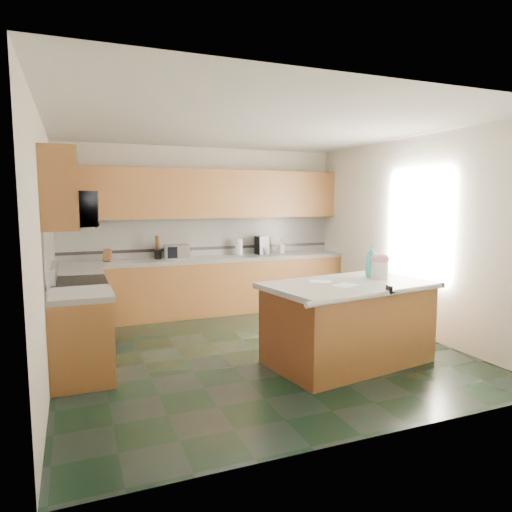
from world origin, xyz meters
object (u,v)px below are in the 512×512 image
island_base (348,325)px  knife_block (107,255)px  island_top (349,285)px  soap_bottle_island (372,261)px  coffee_maker (262,245)px  toaster_oven (177,252)px  treat_jar (380,270)px

island_base → knife_block: size_ratio=9.15×
island_top → soap_bottle_island: soap_bottle_island is taller
coffee_maker → toaster_oven: bearing=174.0°
toaster_oven → island_base: bearing=-57.7°
island_top → coffee_maker: size_ratio=5.89×
island_top → knife_block: knife_block is taller
island_base → toaster_oven: toaster_oven is taller
treat_jar → soap_bottle_island: 0.19m
island_top → knife_block: 3.72m
treat_jar → knife_block: (-2.86, 2.76, -0.01)m
coffee_maker → island_base: bearing=-100.1°
island_base → toaster_oven: (-1.33, 2.85, 0.60)m
island_base → island_top: bearing=0.0°
soap_bottle_island → toaster_oven: 3.17m
island_top → toaster_oven: (-1.33, 2.85, 0.14)m
island_base → soap_bottle_island: (0.48, 0.25, 0.68)m
treat_jar → coffee_maker: bearing=87.7°
treat_jar → toaster_oven: toaster_oven is taller
island_base → island_top: (0.00, 0.00, 0.46)m
island_top → treat_jar: bearing=1.2°
knife_block → coffee_maker: 2.52m
soap_bottle_island → knife_block: soap_bottle_island is taller
island_base → coffee_maker: (0.15, 2.88, 0.65)m
island_top → toaster_oven: bearing=105.9°
island_base → island_top: island_top is taller
treat_jar → island_top: bearing=-178.7°
island_top → soap_bottle_island: 0.59m
knife_block → coffee_maker: size_ratio=0.61×
treat_jar → toaster_oven: (-1.81, 2.76, 0.01)m
treat_jar → coffee_maker: (-0.33, 2.79, 0.05)m
treat_jar → knife_block: treat_jar is taller
soap_bottle_island → toaster_oven: size_ratio=1.01×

